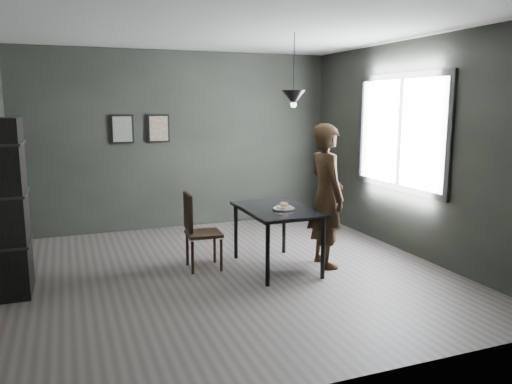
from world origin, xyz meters
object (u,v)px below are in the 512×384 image
object	(u,v)px
white_plate	(284,209)
pendant_lamp	(294,98)
cafe_table	(277,214)
wood_chair	(197,226)
woman	(326,196)
shelf_unit	(8,208)

from	to	relation	value
white_plate	pendant_lamp	size ratio (longest dim) A/B	0.27
cafe_table	wood_chair	size ratio (longest dim) A/B	1.28
cafe_table	white_plate	world-z (taller)	white_plate
cafe_table	white_plate	distance (m)	0.15
white_plate	pendant_lamp	xyz separation A→B (m)	(0.22, 0.22, 1.29)
cafe_table	wood_chair	xyz separation A→B (m)	(-0.91, 0.31, -0.14)
wood_chair	woman	bearing A→B (deg)	-12.54
woman	shelf_unit	distance (m)	3.54
woman	cafe_table	bearing A→B (deg)	81.75
wood_chair	shelf_unit	xyz separation A→B (m)	(-2.01, -0.07, 0.39)
shelf_unit	wood_chair	bearing A→B (deg)	2.80
wood_chair	shelf_unit	size ratio (longest dim) A/B	0.51
shelf_unit	pendant_lamp	bearing A→B (deg)	-1.66
white_plate	wood_chair	distance (m)	1.07
woman	wood_chair	xyz separation A→B (m)	(-1.52, 0.42, -0.34)
white_plate	woman	xyz separation A→B (m)	(0.57, 0.01, 0.12)
pendant_lamp	woman	bearing A→B (deg)	-31.33
woman	pendant_lamp	distance (m)	1.25
pendant_lamp	shelf_unit	bearing A→B (deg)	177.45
white_plate	woman	world-z (taller)	woman
white_plate	pendant_lamp	world-z (taller)	pendant_lamp
cafe_table	woman	xyz separation A→B (m)	(0.60, -0.12, 0.20)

